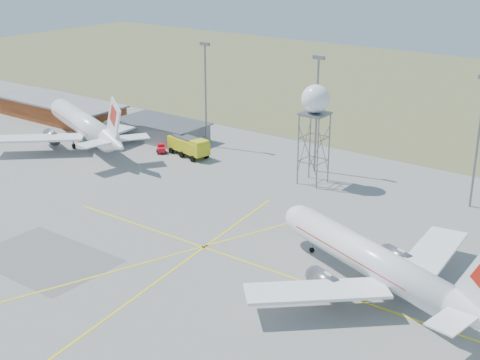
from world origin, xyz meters
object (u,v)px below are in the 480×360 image
Objects in this scene: airliner_far at (85,125)px; airliner_main at (373,261)px; radar_tower at (314,129)px; baggage_tug at (161,150)px; fire_truck at (189,147)px.

airliner_main is at bearing -172.99° from airliner_far.
airliner_far is at bearing -170.37° from radar_tower.
radar_tower is at bearing 45.55° from baggage_tug.
airliner_far is 3.74× the size of fire_truck.
airliner_far is 22.84m from fire_truck.
baggage_tug is at bearing -1.44° from airliner_main.
airliner_main is 74.88m from airliner_far.
fire_truck is 3.70× the size of baggage_tug.
airliner_main reaches higher than baggage_tug.
fire_truck is at bearing -5.32° from airliner_main.
radar_tower reaches higher than fire_truck.
fire_truck is at bearing -141.19° from airliner_far.
radar_tower reaches higher than airliner_far.
airliner_main is 2.00× the size of radar_tower.
airliner_far reaches higher than baggage_tug.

